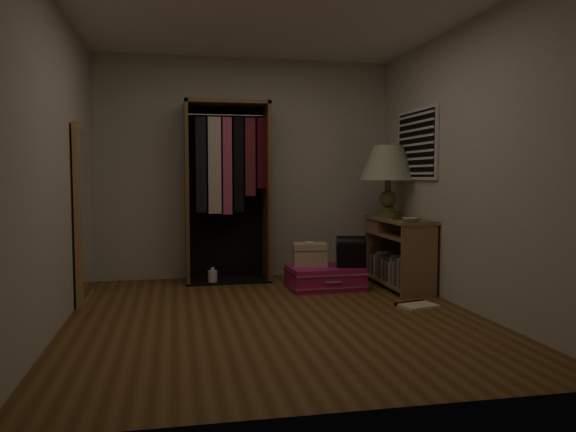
# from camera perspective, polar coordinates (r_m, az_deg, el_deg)

# --- Properties ---
(ground) EXTENTS (4.00, 4.00, 0.00)m
(ground) POSITION_cam_1_polar(r_m,az_deg,el_deg) (4.91, -1.25, -10.19)
(ground) COLOR brown
(ground) RESTS_ON ground
(room_walls) EXTENTS (3.52, 4.02, 2.60)m
(room_walls) POSITION_cam_1_polar(r_m,az_deg,el_deg) (4.82, -0.48, 7.53)
(room_walls) COLOR beige
(room_walls) RESTS_ON ground
(console_bookshelf) EXTENTS (0.42, 1.12, 0.75)m
(console_bookshelf) POSITION_cam_1_polar(r_m,az_deg,el_deg) (6.26, 11.01, -3.51)
(console_bookshelf) COLOR #8E6844
(console_bookshelf) RESTS_ON ground
(open_wardrobe) EXTENTS (0.95, 0.50, 2.05)m
(open_wardrobe) POSITION_cam_1_polar(r_m,az_deg,el_deg) (6.48, -6.14, 3.94)
(open_wardrobe) COLOR brown
(open_wardrobe) RESTS_ON ground
(floor_mirror) EXTENTS (0.06, 0.80, 1.70)m
(floor_mirror) POSITION_cam_1_polar(r_m,az_deg,el_deg) (5.76, -20.03, 0.25)
(floor_mirror) COLOR tan
(floor_mirror) RESTS_ON ground
(pink_suitcase) EXTENTS (0.81, 0.60, 0.24)m
(pink_suitcase) POSITION_cam_1_polar(r_m,az_deg,el_deg) (6.08, 3.75, -6.25)
(pink_suitcase) COLOR #C1176B
(pink_suitcase) RESTS_ON ground
(train_case) EXTENTS (0.39, 0.30, 0.26)m
(train_case) POSITION_cam_1_polar(r_m,az_deg,el_deg) (6.08, 2.24, -3.91)
(train_case) COLOR #C3B695
(train_case) RESTS_ON pink_suitcase
(black_bag) EXTENTS (0.34, 0.26, 0.33)m
(black_bag) POSITION_cam_1_polar(r_m,az_deg,el_deg) (6.04, 6.41, -3.53)
(black_bag) COLOR black
(black_bag) RESTS_ON pink_suitcase
(table_lamp) EXTENTS (0.82, 0.82, 0.80)m
(table_lamp) POSITION_cam_1_polar(r_m,az_deg,el_deg) (6.48, 10.15, 5.16)
(table_lamp) COLOR #50592B
(table_lamp) RESTS_ON console_bookshelf
(brass_tray) EXTENTS (0.38, 0.38, 0.02)m
(brass_tray) POSITION_cam_1_polar(r_m,az_deg,el_deg) (6.02, 11.88, -0.31)
(brass_tray) COLOR #A5893F
(brass_tray) RESTS_ON console_bookshelf
(ceramic_bowl) EXTENTS (0.21, 0.21, 0.04)m
(ceramic_bowl) POSITION_cam_1_polar(r_m,az_deg,el_deg) (5.80, 12.31, -0.36)
(ceramic_bowl) COLOR #B4D8B9
(ceramic_bowl) RESTS_ON console_bookshelf
(white_jug) EXTENTS (0.11, 0.11, 0.19)m
(white_jug) POSITION_cam_1_polar(r_m,az_deg,el_deg) (6.40, -7.67, -6.14)
(white_jug) COLOR white
(white_jug) RESTS_ON ground
(floor_book) EXTENTS (0.38, 0.33, 0.03)m
(floor_book) POSITION_cam_1_polar(r_m,az_deg,el_deg) (5.40, 12.90, -8.82)
(floor_book) COLOR white
(floor_book) RESTS_ON ground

